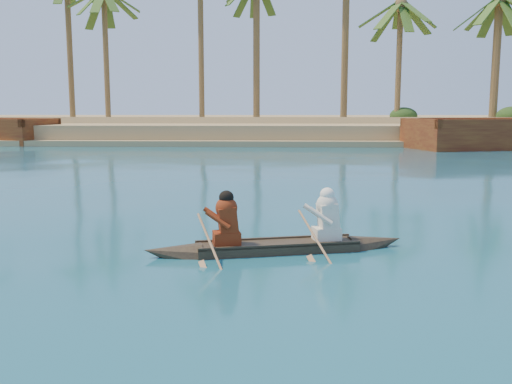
# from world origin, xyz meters

# --- Properties ---
(sandy_embankment) EXTENTS (150.00, 51.00, 1.50)m
(sandy_embankment) POSITION_xyz_m (0.00, 46.89, 0.53)
(sandy_embankment) COLOR tan
(sandy_embankment) RESTS_ON ground
(palm_grove) EXTENTS (110.00, 14.00, 16.00)m
(palm_grove) POSITION_xyz_m (0.00, 35.00, 8.00)
(palm_grove) COLOR #32551E
(palm_grove) RESTS_ON ground
(shrub_cluster) EXTENTS (100.00, 6.00, 2.40)m
(shrub_cluster) POSITION_xyz_m (0.00, 31.50, 1.20)
(shrub_cluster) COLOR #1D3714
(shrub_cluster) RESTS_ON ground
(canoe) EXTENTS (4.61, 1.62, 1.27)m
(canoe) POSITION_xyz_m (-8.00, -4.00, 0.24)
(canoe) COLOR #3C3220
(canoe) RESTS_ON ground
(barge_mid) EXTENTS (13.45, 7.62, 2.13)m
(barge_mid) POSITION_xyz_m (6.52, 22.23, 0.74)
(barge_mid) COLOR brown
(barge_mid) RESTS_ON ground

